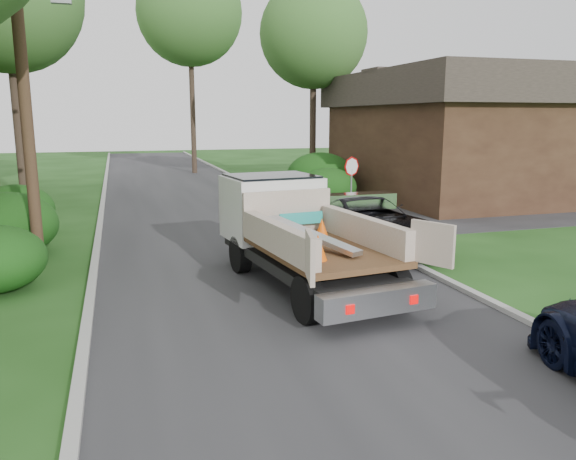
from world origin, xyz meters
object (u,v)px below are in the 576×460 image
(tree_center_far, at_px, (190,13))
(black_pickup, at_px, (363,223))
(house_right, at_px, (456,133))
(tree_right_far, at_px, (314,34))
(utility_pole, at_px, (23,67))
(stop_sign, at_px, (351,175))
(flatbed_truck, at_px, (290,224))

(tree_center_far, height_order, black_pickup, tree_center_far)
(house_right, distance_m, black_pickup, 13.52)
(tree_right_far, bearing_deg, house_right, -47.49)
(utility_pole, height_order, tree_right_far, tree_right_far)
(stop_sign, relative_size, tree_right_far, 0.22)
(utility_pole, xyz_separation_m, tree_right_far, (12.98, 15.02, 3.31))
(flatbed_truck, bearing_deg, tree_center_far, 80.50)
(stop_sign, relative_size, house_right, 0.19)
(stop_sign, relative_size, flatbed_truck, 0.37)
(stop_sign, bearing_deg, tree_right_far, 78.19)
(tree_center_far, xyz_separation_m, flatbed_truck, (-1.37, -27.79, -9.65))
(tree_right_far, relative_size, tree_center_far, 0.79)
(tree_right_far, bearing_deg, black_pickup, -103.90)
(utility_pole, bearing_deg, tree_right_far, 49.16)
(black_pickup, bearing_deg, house_right, 40.31)
(black_pickup, bearing_deg, flatbed_truck, -148.13)
(utility_pole, relative_size, black_pickup, 1.72)
(tree_center_far, bearing_deg, stop_sign, -81.34)
(house_right, bearing_deg, flatbed_truck, -136.37)
(stop_sign, height_order, utility_pole, utility_pole)
(house_right, bearing_deg, black_pickup, -134.50)
(tree_center_far, xyz_separation_m, black_pickup, (1.67, -25.50, -10.17))
(tree_right_far, relative_size, flatbed_truck, 1.71)
(utility_pole, xyz_separation_m, tree_center_far, (7.48, 25.02, 5.81))
(flatbed_truck, bearing_deg, stop_sign, 49.39)
(house_right, relative_size, tree_right_far, 1.13)
(stop_sign, distance_m, flatbed_truck, 8.19)
(stop_sign, distance_m, tree_right_far, 13.08)
(house_right, relative_size, tree_center_far, 0.89)
(utility_pole, xyz_separation_m, house_right, (18.48, 9.02, -2.01))
(house_right, bearing_deg, utility_pole, -153.99)
(house_right, bearing_deg, tree_right_far, 132.51)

